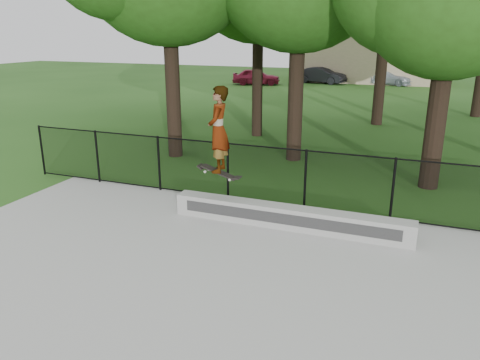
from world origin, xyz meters
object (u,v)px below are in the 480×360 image
(car_a, at_px, (256,77))
(car_c, at_px, (386,77))
(car_b, at_px, (322,75))
(grind_ledge, at_px, (289,217))
(skater_airborne, at_px, (218,131))

(car_a, xyz_separation_m, car_c, (9.79, 3.81, -0.05))
(car_b, distance_m, car_c, 5.16)
(grind_ledge, distance_m, car_b, 30.41)
(car_a, bearing_deg, car_b, -75.15)
(skater_airborne, bearing_deg, car_b, 97.44)
(car_a, distance_m, car_b, 5.52)
(grind_ledge, xyz_separation_m, car_c, (-0.46, 30.84, 0.30))
(grind_ledge, bearing_deg, car_b, 100.49)
(car_c, relative_size, skater_airborne, 1.81)
(car_c, bearing_deg, grind_ledge, -165.66)
(car_c, xyz_separation_m, skater_airborne, (-1.16, -30.91, 1.52))
(grind_ledge, bearing_deg, car_c, 90.86)
(car_b, height_order, car_c, car_b)
(car_c, bearing_deg, car_a, 124.71)
(car_c, height_order, skater_airborne, skater_airborne)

